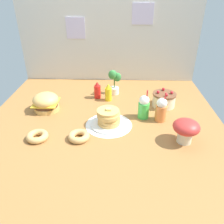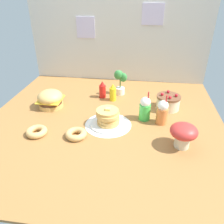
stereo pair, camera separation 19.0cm
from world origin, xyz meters
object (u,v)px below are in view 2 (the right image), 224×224
at_px(cream_soda_cup, 145,109).
at_px(potted_plant, 120,81).
at_px(layer_cake, 168,102).
at_px(donut_pink_glaze, 37,131).
at_px(orange_float_cup, 162,112).
at_px(donut_chocolate, 76,134).
at_px(mustard_bottle, 113,93).
at_px(burger, 50,99).
at_px(ketchup_bottle, 102,90).
at_px(mushroom_stool, 184,133).
at_px(pancake_stack, 108,118).

xyz_separation_m(cream_soda_cup, potted_plant, (-0.29, 0.52, 0.04)).
bearing_deg(layer_cake, donut_pink_glaze, -151.03).
distance_m(orange_float_cup, donut_chocolate, 0.77).
relative_size(cream_soda_cup, orange_float_cup, 1.00).
distance_m(mustard_bottle, cream_soda_cup, 0.49).
relative_size(burger, layer_cake, 1.06).
relative_size(ketchup_bottle, mushroom_stool, 0.91).
distance_m(burger, potted_plant, 0.78).
bearing_deg(layer_cake, mustard_bottle, 169.14).
relative_size(pancake_stack, ketchup_bottle, 1.70).
height_order(ketchup_bottle, potted_plant, potted_plant).
height_order(mustard_bottle, orange_float_cup, orange_float_cup).
bearing_deg(donut_pink_glaze, mustard_bottle, 53.32).
height_order(layer_cake, ketchup_bottle, ketchup_bottle).
bearing_deg(pancake_stack, cream_soda_cup, 24.76).
height_order(layer_cake, mushroom_stool, mushroom_stool).
bearing_deg(layer_cake, mushroom_stool, -83.89).
xyz_separation_m(mustard_bottle, cream_soda_cup, (0.34, -0.35, 0.02)).
bearing_deg(orange_float_cup, donut_chocolate, -155.68).
bearing_deg(potted_plant, donut_chocolate, -106.49).
distance_m(ketchup_bottle, cream_soda_cup, 0.62).
bearing_deg(orange_float_cup, ketchup_bottle, 143.91).
distance_m(mustard_bottle, mushroom_stool, 0.96).
xyz_separation_m(mustard_bottle, donut_chocolate, (-0.20, -0.71, -0.06)).
xyz_separation_m(ketchup_bottle, mushroom_stool, (0.76, -0.78, 0.04)).
distance_m(mustard_bottle, potted_plant, 0.19).
xyz_separation_m(cream_soda_cup, donut_pink_glaze, (-0.88, -0.38, -0.08)).
xyz_separation_m(donut_pink_glaze, mushroom_stool, (1.18, 0.01, 0.09)).
bearing_deg(burger, mustard_bottle, 21.43).
bearing_deg(cream_soda_cup, layer_cake, 46.36).
height_order(layer_cake, donut_pink_glaze, layer_cake).
bearing_deg(cream_soda_cup, burger, 173.31).
bearing_deg(pancake_stack, orange_float_cup, 11.90).
height_order(orange_float_cup, donut_pink_glaze, orange_float_cup).
xyz_separation_m(burger, ketchup_bottle, (0.48, 0.29, 0.00)).
bearing_deg(cream_soda_cup, mushroom_stool, -51.68).
relative_size(cream_soda_cup, potted_plant, 0.98).
bearing_deg(mustard_bottle, ketchup_bottle, 155.64).
xyz_separation_m(layer_cake, mustard_bottle, (-0.57, 0.11, 0.01)).
relative_size(mustard_bottle, potted_plant, 0.66).
height_order(orange_float_cup, mushroom_stool, orange_float_cup).
bearing_deg(ketchup_bottle, potted_plant, 33.19).
bearing_deg(ketchup_bottle, mustard_bottle, -24.36).
relative_size(burger, cream_soda_cup, 0.88).
relative_size(donut_pink_glaze, mushroom_stool, 0.85).
bearing_deg(potted_plant, burger, -148.19).
height_order(layer_cake, potted_plant, potted_plant).
distance_m(cream_soda_cup, donut_chocolate, 0.66).
relative_size(mustard_bottle, orange_float_cup, 0.67).
relative_size(mustard_bottle, mushroom_stool, 0.91).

